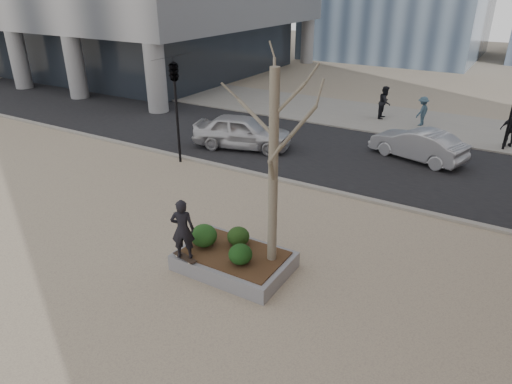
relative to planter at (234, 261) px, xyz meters
The scene contains 17 objects.
ground 1.02m from the planter, behind, with size 120.00×120.00×0.00m, color tan.
street 10.05m from the planter, 95.71° to the left, with size 60.00×8.00×0.02m, color black.
far_sidewalk 17.03m from the planter, 93.37° to the left, with size 60.00×6.00×0.02m, color gray.
planter is the anchor object (origin of this frame).
planter_mulch 0.25m from the planter, ahead, with size 2.70×1.70×0.04m, color #382314.
sycamore_tree 3.71m from the planter, 16.70° to the left, with size 2.80×2.80×6.60m, color gray, non-canonical shape.
shrub_left 1.10m from the planter, behind, with size 0.73×0.73×0.62m, color #143F16.
shrub_middle 0.69m from the planter, 107.42° to the left, with size 0.63×0.63×0.53m, color black.
shrub_right 0.74m from the planter, 37.90° to the right, with size 0.63×0.63×0.53m, color #133611.
skateboard 1.36m from the planter, 138.94° to the right, with size 0.78×0.20×0.07m, color black, non-canonical shape.
skateboarder 1.75m from the planter, 138.94° to the right, with size 0.61×0.40×1.68m, color black.
police_car 10.01m from the planter, 121.06° to the left, with size 1.84×4.58×1.56m, color silver.
car_silver 11.42m from the planter, 78.45° to the left, with size 1.44×4.14×1.36m, color #A3A5AC.
pedestrian_a 17.01m from the planter, 93.05° to the left, with size 0.89×0.69×1.82m, color black.
pedestrian_b 16.66m from the planter, 85.64° to the left, with size 1.01×0.58×1.57m, color #385365.
pedestrian_c 16.18m from the planter, 69.50° to the left, with size 1.01×0.42×1.73m, color black.
traffic_light_near 8.82m from the planter, 139.25° to the left, with size 0.60×2.48×4.50m, color black, non-canonical shape.
Camera 1 is at (6.90, -8.74, 7.22)m, focal length 32.00 mm.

